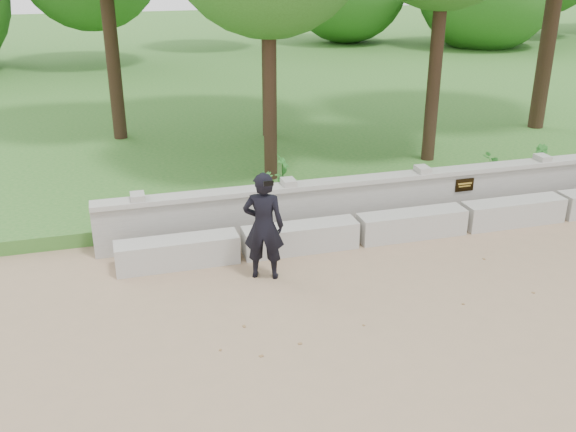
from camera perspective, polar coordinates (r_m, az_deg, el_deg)
name	(u,v)px	position (r m, az deg, el deg)	size (l,w,h in m)	color
ground	(528,278)	(10.34, 20.54, -5.22)	(80.00, 80.00, 0.00)	#927659
lawn	(280,91)	(22.45, -0.70, 11.05)	(40.00, 22.00, 0.25)	#25611F
concrete_bench	(464,218)	(11.66, 15.34, -0.18)	(11.90, 0.45, 0.45)	#ACAAA3
parapet_wall	(445,192)	(12.13, 13.80, 2.09)	(12.50, 0.35, 0.90)	#A2A099
man_main	(264,226)	(9.40, -2.18, -0.89)	(0.71, 0.66, 1.66)	black
shrub_a	(283,171)	(12.52, -0.47, 3.99)	(0.36, 0.24, 0.68)	#2B7628
shrub_b	(542,158)	(14.51, 21.66, 4.78)	(0.32, 0.26, 0.58)	#2B7628
shrub_c	(495,169)	(13.43, 17.95, 4.00)	(0.54, 0.47, 0.60)	#2B7628
shrub_d	(265,187)	(11.86, -2.06, 2.60)	(0.31, 0.28, 0.55)	#2B7628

